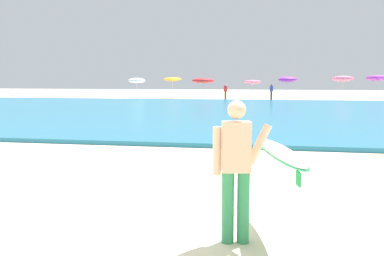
% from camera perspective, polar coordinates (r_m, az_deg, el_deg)
% --- Properties ---
extents(ground_plane, '(160.00, 160.00, 0.00)m').
position_cam_1_polar(ground_plane, '(6.04, -9.14, -12.55)').
color(ground_plane, beige).
extents(sea, '(120.00, 28.00, 0.14)m').
position_cam_1_polar(sea, '(25.99, 6.22, 2.33)').
color(sea, teal).
rests_on(sea, ground).
extents(surfer_with_board, '(1.15, 2.44, 1.73)m').
position_cam_1_polar(surfer_with_board, '(5.05, 8.76, -4.22)').
color(surfer_with_board, '#338E56').
rests_on(surfer_with_board, ground).
extents(beach_umbrella_0, '(1.76, 1.77, 2.20)m').
position_cam_1_polar(beach_umbrella_0, '(44.29, -7.54, 6.42)').
color(beach_umbrella_0, beige).
rests_on(beach_umbrella_0, ground).
extents(beach_umbrella_1, '(1.94, 1.96, 2.32)m').
position_cam_1_polar(beach_umbrella_1, '(44.99, -2.68, 6.66)').
color(beach_umbrella_1, beige).
rests_on(beach_umbrella_1, ground).
extents(beach_umbrella_2, '(2.24, 2.26, 2.21)m').
position_cam_1_polar(beach_umbrella_2, '(42.18, 1.53, 6.46)').
color(beach_umbrella_2, beige).
rests_on(beach_umbrella_2, ground).
extents(beach_umbrella_3, '(1.77, 1.78, 1.98)m').
position_cam_1_polar(beach_umbrella_3, '(42.45, 8.25, 6.24)').
color(beach_umbrella_3, beige).
rests_on(beach_umbrella_3, ground).
extents(beach_umbrella_4, '(1.76, 1.76, 2.30)m').
position_cam_1_polar(beach_umbrella_4, '(41.32, 12.88, 6.45)').
color(beach_umbrella_4, beige).
rests_on(beach_umbrella_4, ground).
extents(beach_umbrella_5, '(2.06, 2.09, 2.44)m').
position_cam_1_polar(beach_umbrella_5, '(43.23, 19.84, 6.34)').
color(beach_umbrella_5, beige).
rests_on(beach_umbrella_5, ground).
extents(beach_umbrella_6, '(2.04, 2.08, 2.49)m').
position_cam_1_polar(beach_umbrella_6, '(43.54, 23.89, 6.24)').
color(beach_umbrella_6, beige).
rests_on(beach_umbrella_6, ground).
extents(beachgoer_near_row_left, '(0.32, 0.20, 1.58)m').
position_cam_1_polar(beachgoer_near_row_left, '(41.47, 4.58, 4.99)').
color(beachgoer_near_row_left, '#383842').
rests_on(beachgoer_near_row_left, ground).
extents(beachgoer_near_row_mid, '(0.32, 0.20, 1.58)m').
position_cam_1_polar(beachgoer_near_row_mid, '(41.85, 10.75, 4.91)').
color(beachgoer_near_row_mid, '#383842').
rests_on(beachgoer_near_row_mid, ground).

